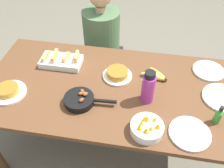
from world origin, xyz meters
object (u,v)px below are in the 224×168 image
object	(u,v)px
water_bottle	(148,87)
person_figure	(102,53)
fruit_bowl_mango	(147,128)
empty_plate_far_right	(209,71)
skillet	(80,100)
hot_sauce_bottle	(218,116)
melon_tray	(61,61)
banana_bunch	(156,75)
frittata_plate_center	(117,74)
frittata_plate_side	(8,91)
empty_plate_far_left	(222,98)
empty_plate_near_front	(190,133)

from	to	relation	value
water_bottle	person_figure	bearing A→B (deg)	120.75
fruit_bowl_mango	water_bottle	xyz separation A→B (m)	(-0.02, 0.26, 0.08)
empty_plate_far_right	skillet	bearing A→B (deg)	-152.00
empty_plate_far_right	hot_sauce_bottle	bearing A→B (deg)	-91.56
hot_sauce_bottle	melon_tray	bearing A→B (deg)	161.33
hot_sauce_bottle	person_figure	xyz separation A→B (m)	(-0.91, 0.91, -0.33)
skillet	hot_sauce_bottle	size ratio (longest dim) A/B	2.45
banana_bunch	frittata_plate_center	xyz separation A→B (m)	(-0.28, -0.04, 0.01)
banana_bunch	frittata_plate_side	size ratio (longest dim) A/B	0.88
empty_plate_far_left	fruit_bowl_mango	xyz separation A→B (m)	(-0.49, -0.35, 0.03)
melon_tray	fruit_bowl_mango	size ratio (longest dim) A/B	1.60
fruit_bowl_mango	melon_tray	bearing A→B (deg)	143.45
banana_bunch	fruit_bowl_mango	size ratio (longest dim) A/B	1.04
skillet	frittata_plate_side	world-z (taller)	skillet
empty_plate_far_left	melon_tray	bearing A→B (deg)	171.98
banana_bunch	empty_plate_far_right	xyz separation A→B (m)	(0.40, 0.13, -0.01)
empty_plate_far_left	empty_plate_far_right	bearing A→B (deg)	102.36
hot_sauce_bottle	person_figure	world-z (taller)	person_figure
empty_plate_far_left	person_figure	bearing A→B (deg)	144.37
frittata_plate_center	empty_plate_near_front	bearing A→B (deg)	-40.29
banana_bunch	skillet	distance (m)	0.59
fruit_bowl_mango	water_bottle	bearing A→B (deg)	93.75
melon_tray	person_figure	world-z (taller)	person_figure
hot_sauce_bottle	banana_bunch	bearing A→B (deg)	137.83
frittata_plate_center	empty_plate_far_left	xyz separation A→B (m)	(0.74, -0.10, -0.02)
frittata_plate_side	empty_plate_near_front	distance (m)	1.22
fruit_bowl_mango	hot_sauce_bottle	xyz separation A→B (m)	(0.42, 0.14, 0.02)
skillet	empty_plate_far_right	world-z (taller)	skillet
melon_tray	empty_plate_far_left	bearing A→B (deg)	-8.02
water_bottle	frittata_plate_side	bearing A→B (deg)	-173.68
banana_bunch	empty_plate_near_front	xyz separation A→B (m)	(0.22, -0.47, -0.01)
banana_bunch	melon_tray	size ratio (longest dim) A/B	0.65
empty_plate_far_right	hot_sauce_bottle	xyz separation A→B (m)	(-0.01, -0.48, 0.05)
frittata_plate_side	hot_sauce_bottle	xyz separation A→B (m)	(1.38, -0.01, 0.04)
empty_plate_far_right	person_figure	xyz separation A→B (m)	(-0.92, 0.43, -0.28)
melon_tray	frittata_plate_side	size ratio (longest dim) A/B	1.34
melon_tray	frittata_plate_center	world-z (taller)	melon_tray
hot_sauce_bottle	person_figure	distance (m)	1.33
empty_plate_near_front	fruit_bowl_mango	distance (m)	0.26
frittata_plate_side	hot_sauce_bottle	world-z (taller)	hot_sauce_bottle
empty_plate_far_left	frittata_plate_side	bearing A→B (deg)	-172.16
skillet	water_bottle	bearing A→B (deg)	10.22
frittata_plate_center	empty_plate_far_left	size ratio (longest dim) A/B	0.81
frittata_plate_side	person_figure	bearing A→B (deg)	62.53
empty_plate_near_front	empty_plate_far_left	bearing A→B (deg)	54.44
banana_bunch	empty_plate_far_left	size ratio (longest dim) A/B	0.77
person_figure	fruit_bowl_mango	bearing A→B (deg)	-65.02
melon_tray	empty_plate_far_left	world-z (taller)	melon_tray
banana_bunch	frittata_plate_center	bearing A→B (deg)	-171.69
frittata_plate_center	water_bottle	world-z (taller)	water_bottle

